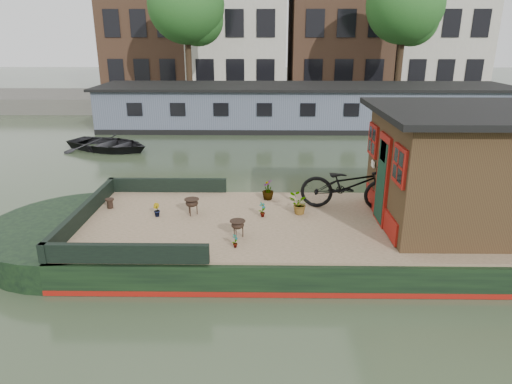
{
  "coord_description": "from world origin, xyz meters",
  "views": [
    {
      "loc": [
        -2.08,
        -9.08,
        4.44
      ],
      "look_at": [
        -2.22,
        0.5,
        1.14
      ],
      "focal_mm": 32.0,
      "sensor_mm": 36.0,
      "label": 1
    }
  ],
  "objects_px": {
    "cabin": "(470,167)",
    "bicycle": "(349,185)",
    "potted_plant_a": "(262,210)",
    "dinghy": "(108,141)",
    "brazier_rear": "(192,207)",
    "brazier_front": "(238,229)"
  },
  "relations": [
    {
      "from": "bicycle",
      "to": "brazier_rear",
      "type": "relative_size",
      "value": 5.86
    },
    {
      "from": "brazier_rear",
      "to": "dinghy",
      "type": "height_order",
      "value": "brazier_rear"
    },
    {
      "from": "bicycle",
      "to": "dinghy",
      "type": "bearing_deg",
      "value": 54.32
    },
    {
      "from": "cabin",
      "to": "bicycle",
      "type": "relative_size",
      "value": 1.84
    },
    {
      "from": "potted_plant_a",
      "to": "dinghy",
      "type": "relative_size",
      "value": 0.1
    },
    {
      "from": "cabin",
      "to": "brazier_rear",
      "type": "bearing_deg",
      "value": 176.47
    },
    {
      "from": "bicycle",
      "to": "brazier_rear",
      "type": "distance_m",
      "value": 3.57
    },
    {
      "from": "cabin",
      "to": "bicycle",
      "type": "height_order",
      "value": "cabin"
    },
    {
      "from": "brazier_front",
      "to": "dinghy",
      "type": "bearing_deg",
      "value": 120.46
    },
    {
      "from": "brazier_front",
      "to": "bicycle",
      "type": "bearing_deg",
      "value": 33.34
    },
    {
      "from": "cabin",
      "to": "bicycle",
      "type": "distance_m",
      "value": 2.52
    },
    {
      "from": "potted_plant_a",
      "to": "brazier_rear",
      "type": "xyz_separation_m",
      "value": [
        -1.57,
        0.12,
        0.01
      ]
    },
    {
      "from": "bicycle",
      "to": "brazier_rear",
      "type": "height_order",
      "value": "bicycle"
    },
    {
      "from": "brazier_rear",
      "to": "potted_plant_a",
      "type": "bearing_deg",
      "value": -4.25
    },
    {
      "from": "brazier_front",
      "to": "brazier_rear",
      "type": "relative_size",
      "value": 0.95
    },
    {
      "from": "bicycle",
      "to": "dinghy",
      "type": "relative_size",
      "value": 0.61
    },
    {
      "from": "cabin",
      "to": "potted_plant_a",
      "type": "relative_size",
      "value": 11.69
    },
    {
      "from": "bicycle",
      "to": "dinghy",
      "type": "distance_m",
      "value": 11.69
    },
    {
      "from": "potted_plant_a",
      "to": "brazier_rear",
      "type": "bearing_deg",
      "value": 175.75
    },
    {
      "from": "potted_plant_a",
      "to": "brazier_rear",
      "type": "distance_m",
      "value": 1.57
    },
    {
      "from": "brazier_rear",
      "to": "dinghy",
      "type": "relative_size",
      "value": 0.1
    },
    {
      "from": "cabin",
      "to": "brazier_front",
      "type": "relative_size",
      "value": 11.31
    }
  ]
}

